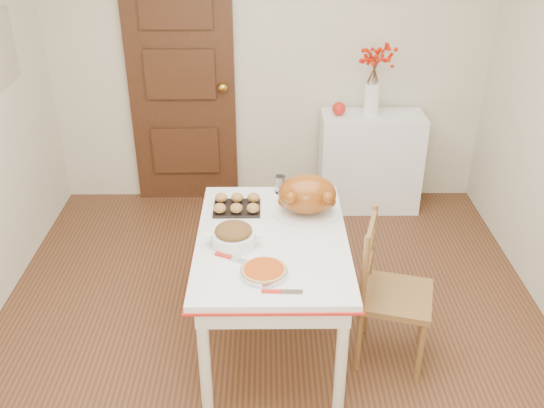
{
  "coord_description": "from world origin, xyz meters",
  "views": [
    {
      "loc": [
        -0.02,
        -2.71,
        2.47
      ],
      "look_at": [
        0.01,
        0.13,
        0.92
      ],
      "focal_mm": 39.71,
      "sensor_mm": 36.0,
      "label": 1
    }
  ],
  "objects_px": {
    "kitchen_table": "(272,292)",
    "chair_oak": "(396,293)",
    "turkey_platter": "(307,196)",
    "pumpkin_pie": "(264,270)",
    "sideboard": "(370,162)"
  },
  "relations": [
    {
      "from": "chair_oak",
      "to": "pumpkin_pie",
      "type": "height_order",
      "value": "chair_oak"
    },
    {
      "from": "pumpkin_pie",
      "to": "kitchen_table",
      "type": "bearing_deg",
      "value": 82.9
    },
    {
      "from": "turkey_platter",
      "to": "sideboard",
      "type": "bearing_deg",
      "value": 59.88
    },
    {
      "from": "sideboard",
      "to": "chair_oak",
      "type": "relative_size",
      "value": 0.92
    },
    {
      "from": "sideboard",
      "to": "pumpkin_pie",
      "type": "xyz_separation_m",
      "value": [
        -0.86,
        -2.05,
        0.35
      ]
    },
    {
      "from": "chair_oak",
      "to": "turkey_platter",
      "type": "height_order",
      "value": "turkey_platter"
    },
    {
      "from": "kitchen_table",
      "to": "chair_oak",
      "type": "relative_size",
      "value": 1.39
    },
    {
      "from": "sideboard",
      "to": "chair_oak",
      "type": "xyz_separation_m",
      "value": [
        -0.13,
        -1.82,
        0.04
      ]
    },
    {
      "from": "kitchen_table",
      "to": "chair_oak",
      "type": "xyz_separation_m",
      "value": [
        0.69,
        -0.12,
        0.08
      ]
    },
    {
      "from": "kitchen_table",
      "to": "chair_oak",
      "type": "distance_m",
      "value": 0.7
    },
    {
      "from": "sideboard",
      "to": "kitchen_table",
      "type": "relative_size",
      "value": 0.66
    },
    {
      "from": "sideboard",
      "to": "turkey_platter",
      "type": "bearing_deg",
      "value": -112.89
    },
    {
      "from": "kitchen_table",
      "to": "turkey_platter",
      "type": "height_order",
      "value": "turkey_platter"
    },
    {
      "from": "chair_oak",
      "to": "turkey_platter",
      "type": "distance_m",
      "value": 0.73
    },
    {
      "from": "sideboard",
      "to": "turkey_platter",
      "type": "distance_m",
      "value": 1.64
    }
  ]
}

